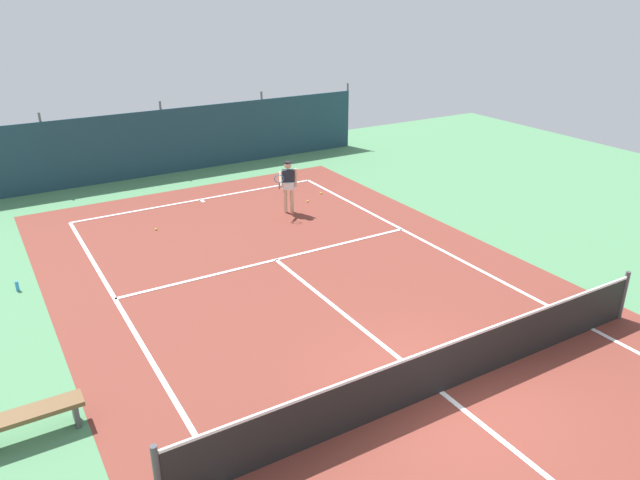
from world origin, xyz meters
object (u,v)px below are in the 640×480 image
at_px(tennis_player, 288,183).
at_px(courtside_bench, 30,417).
at_px(water_bottle, 17,286).
at_px(tennis_ball_by_sideline, 321,193).
at_px(parked_car, 97,143).
at_px(tennis_ball_midcourt, 308,201).
at_px(tennis_ball_near_player, 156,229).
at_px(tennis_net, 443,368).

height_order(tennis_player, courtside_bench, tennis_player).
height_order(courtside_bench, water_bottle, courtside_bench).
height_order(tennis_ball_by_sideline, courtside_bench, courtside_bench).
distance_m(parked_car, courtside_bench, 16.30).
height_order(tennis_player, tennis_ball_midcourt, tennis_player).
height_order(tennis_player, tennis_ball_near_player, tennis_player).
xyz_separation_m(tennis_player, tennis_ball_near_player, (-4.01, 0.68, -0.93)).
bearing_deg(tennis_ball_near_player, water_bottle, -152.40).
bearing_deg(tennis_ball_midcourt, parked_car, 120.31).
bearing_deg(tennis_ball_by_sideline, parked_car, 125.84).
distance_m(tennis_ball_by_sideline, parked_car, 9.65).
relative_size(tennis_ball_by_sideline, courtside_bench, 0.04).
bearing_deg(parked_car, courtside_bench, -100.47).
relative_size(tennis_ball_midcourt, parked_car, 0.02).
xyz_separation_m(tennis_ball_near_player, tennis_ball_midcourt, (5.00, -0.14, 0.00)).
distance_m(courtside_bench, water_bottle, 5.55).
relative_size(tennis_net, tennis_ball_near_player, 153.33).
height_order(tennis_player, parked_car, parked_car).
bearing_deg(tennis_ball_midcourt, tennis_net, -106.55).
height_order(tennis_ball_near_player, courtside_bench, courtside_bench).
height_order(tennis_ball_midcourt, water_bottle, water_bottle).
distance_m(tennis_net, tennis_player, 9.56).
relative_size(tennis_net, tennis_ball_midcourt, 153.33).
bearing_deg(tennis_ball_midcourt, courtside_bench, -141.24).
bearing_deg(tennis_net, tennis_ball_near_player, 101.65).
xyz_separation_m(tennis_player, tennis_ball_midcourt, (0.99, 0.54, -0.93)).
relative_size(tennis_net, parked_car, 2.33).
relative_size(tennis_ball_near_player, tennis_ball_by_sideline, 1.00).
height_order(tennis_net, tennis_player, tennis_player).
distance_m(tennis_net, water_bottle, 9.97).
height_order(tennis_player, water_bottle, tennis_player).
bearing_deg(tennis_net, parked_car, 95.96).
bearing_deg(tennis_ball_near_player, tennis_net, -78.35).
height_order(tennis_ball_by_sideline, water_bottle, water_bottle).
relative_size(parked_car, courtside_bench, 2.72).
bearing_deg(tennis_player, parked_car, -39.98).
bearing_deg(tennis_ball_by_sideline, tennis_net, -109.84).
relative_size(tennis_net, courtside_bench, 6.33).
bearing_deg(tennis_net, tennis_player, 78.22).
bearing_deg(water_bottle, parked_car, 68.19).
relative_size(tennis_ball_near_player, water_bottle, 0.28).
bearing_deg(water_bottle, tennis_player, 9.75).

